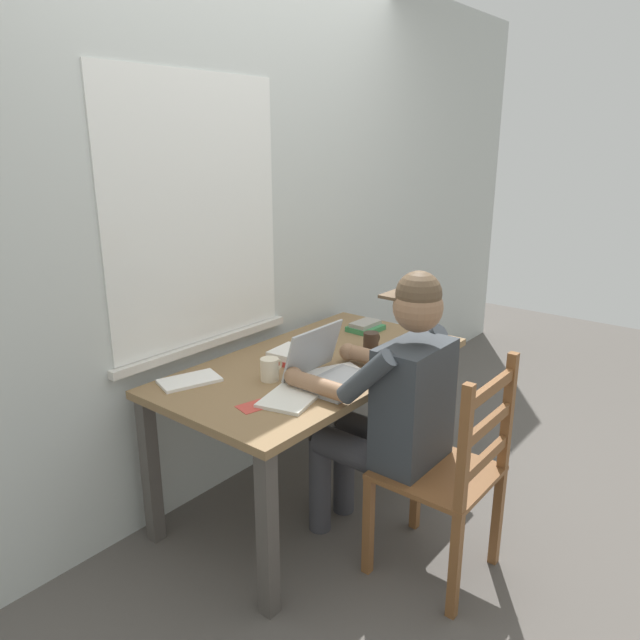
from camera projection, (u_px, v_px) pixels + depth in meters
name	position (u px, v px, depth m)	size (l,w,h in m)	color
ground_plane	(316.00, 496.00, 2.96)	(8.00, 8.00, 0.00)	#56514C
back_wall	(238.00, 227.00, 2.87)	(6.00, 0.08, 2.60)	beige
desk	(316.00, 379.00, 2.78)	(1.50, 0.79, 0.71)	olive
seated_person	(390.00, 402.00, 2.41)	(0.50, 0.60, 1.24)	#33383D
wooden_chair	(450.00, 474.00, 2.31)	(0.42, 0.42, 0.93)	brown
laptop	(329.00, 370.00, 2.52)	(0.33, 0.30, 0.23)	#ADAFB2
computer_mouse	(379.00, 365.00, 2.67)	(0.06, 0.10, 0.03)	black
coffee_mug_white	(270.00, 369.00, 2.54)	(0.12, 0.08, 0.10)	beige
coffee_mug_dark	(371.00, 342.00, 2.88)	(0.11, 0.07, 0.10)	#38281E
book_stack_main	(365.00, 327.00, 3.20)	(0.18, 0.15, 0.05)	#38844C
book_stack_side	(289.00, 355.00, 2.77)	(0.19, 0.16, 0.05)	#BC332D
paper_pile_near_laptop	(336.00, 373.00, 2.61)	(0.24, 0.16, 0.01)	white
paper_pile_back_corner	(190.00, 380.00, 2.53)	(0.25, 0.14, 0.01)	white
paper_pile_side	(290.00, 398.00, 2.35)	(0.25, 0.19, 0.01)	silver
landscape_photo_print	(255.00, 406.00, 2.30)	(0.13, 0.09, 0.00)	#C63D33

